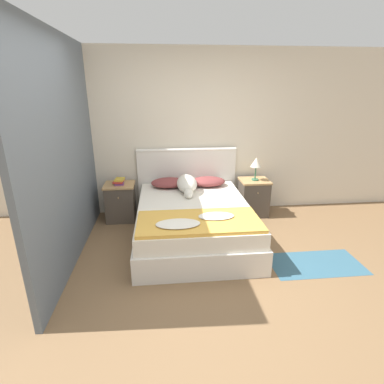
{
  "coord_description": "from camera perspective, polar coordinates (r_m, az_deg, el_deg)",
  "views": [
    {
      "loc": [
        -0.34,
        -2.61,
        1.98
      ],
      "look_at": [
        0.05,
        1.25,
        0.61
      ],
      "focal_mm": 28.0,
      "sensor_mm": 36.0,
      "label": 1
    }
  ],
  "objects": [
    {
      "name": "nightstand_right",
      "position": [
        4.94,
        11.63,
        -0.95
      ],
      "size": [
        0.45,
        0.42,
        0.58
      ],
      "color": "#4C4238",
      "rests_on": "ground_plane"
    },
    {
      "name": "wall_back",
      "position": [
        4.8,
        -1.68,
        10.98
      ],
      "size": [
        9.0,
        0.06,
        2.55
      ],
      "color": "beige",
      "rests_on": "ground_plane"
    },
    {
      "name": "book_stack",
      "position": [
        4.67,
        -13.7,
        1.99
      ],
      "size": [
        0.17,
        0.24,
        0.08
      ],
      "color": "#703D7F",
      "rests_on": "nightstand_left"
    },
    {
      "name": "table_lamp",
      "position": [
        4.77,
        12.12,
        5.38
      ],
      "size": [
        0.17,
        0.17,
        0.37
      ],
      "color": "#336B4C",
      "rests_on": "nightstand_right"
    },
    {
      "name": "nightstand_left",
      "position": [
        4.77,
        -13.43,
        -1.83
      ],
      "size": [
        0.45,
        0.42,
        0.58
      ],
      "color": "#4C4238",
      "rests_on": "ground_plane"
    },
    {
      "name": "pillow_left",
      "position": [
        4.63,
        -4.41,
        1.79
      ],
      "size": [
        0.55,
        0.36,
        0.14
      ],
      "color": "brown",
      "rests_on": "bed"
    },
    {
      "name": "bed",
      "position": [
        4.07,
        0.28,
        -5.7
      ],
      "size": [
        1.51,
        1.96,
        0.51
      ],
      "color": "silver",
      "rests_on": "ground_plane"
    },
    {
      "name": "ground_plane",
      "position": [
        3.29,
        1.41,
        -17.53
      ],
      "size": [
        16.0,
        16.0,
        0.0
      ],
      "primitive_type": "plane",
      "color": "brown"
    },
    {
      "name": "pillow_right",
      "position": [
        4.68,
        2.99,
        2.02
      ],
      "size": [
        0.55,
        0.36,
        0.14
      ],
      "color": "brown",
      "rests_on": "bed"
    },
    {
      "name": "wall_side_left",
      "position": [
        3.88,
        -22.2,
        7.54
      ],
      "size": [
        0.06,
        3.1,
        2.55
      ],
      "color": "slate",
      "rests_on": "ground_plane"
    },
    {
      "name": "rug",
      "position": [
        3.92,
        22.47,
        -12.5
      ],
      "size": [
        1.07,
        0.56,
        0.0
      ],
      "color": "#335B70",
      "rests_on": "ground_plane"
    },
    {
      "name": "dog",
      "position": [
        4.42,
        -0.95,
        1.52
      ],
      "size": [
        0.29,
        0.78,
        0.23
      ],
      "color": "silver",
      "rests_on": "bed"
    },
    {
      "name": "headboard",
      "position": [
        4.9,
        -0.96,
        2.47
      ],
      "size": [
        1.59,
        0.06,
        1.06
      ],
      "color": "silver",
      "rests_on": "ground_plane"
    },
    {
      "name": "quilt",
      "position": [
        3.41,
        1.18,
        -5.63
      ],
      "size": [
        1.4,
        0.67,
        0.07
      ],
      "color": "gold",
      "rests_on": "bed"
    }
  ]
}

